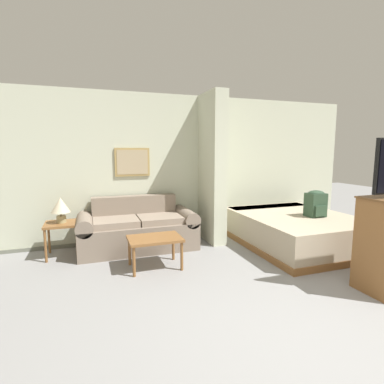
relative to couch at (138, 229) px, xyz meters
The scene contains 9 objects.
ground_plane 3.35m from the couch, 70.55° to the right, with size 20.00×20.00×0.00m, color gray.
wall_back 1.55m from the couch, 23.77° to the left, with size 6.64×0.16×2.60m.
wall_partition_pillar 1.66m from the couch, ahead, with size 0.24×0.79×2.60m.
couch is the anchor object (origin of this frame).
coffee_table 0.91m from the couch, 84.24° to the right, with size 0.72×0.50×0.43m.
side_table 1.16m from the couch, behind, with size 0.49×0.49×0.52m.
table_lamp 1.23m from the couch, behind, with size 0.28×0.28×0.39m.
bed 2.68m from the couch, 15.12° to the right, with size 1.77×2.18×0.53m.
backpack 2.97m from the couch, 18.24° to the right, with size 0.29×0.26×0.44m.
Camera 1 is at (-1.85, -1.68, 1.62)m, focal length 28.00 mm.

